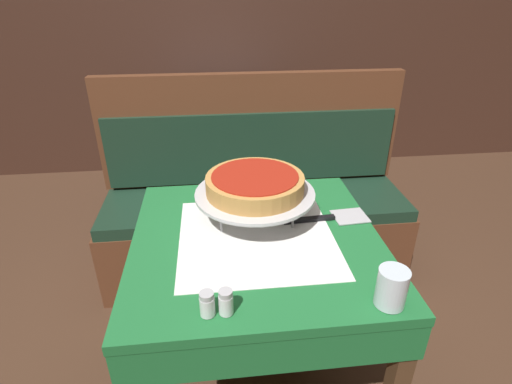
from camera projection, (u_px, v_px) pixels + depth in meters
dining_table_front at (257, 261)px, 1.29m from camera, size 0.77×0.77×0.72m
dining_table_rear at (223, 117)px, 2.74m from camera, size 0.79×0.79×0.72m
booth_bench at (255, 217)px, 2.14m from camera, size 1.56×0.47×1.03m
back_wall_panel at (223, 16)px, 2.97m from camera, size 6.00×0.04×2.40m
pizza_pan_stand at (255, 195)px, 1.30m from camera, size 0.39×0.39×0.10m
deep_dish_pizza at (255, 184)px, 1.28m from camera, size 0.32×0.32×0.06m
pizza_server at (330, 218)px, 1.34m from camera, size 0.29×0.10×0.01m
water_glass_near at (392, 287)px, 0.96m from camera, size 0.08×0.08×0.10m
salt_shaker at (207, 304)px, 0.94m from camera, size 0.04×0.04×0.07m
pepper_shaker at (226, 302)px, 0.94m from camera, size 0.04×0.04×0.07m
condiment_caddy at (222, 91)px, 2.75m from camera, size 0.12×0.12×0.16m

